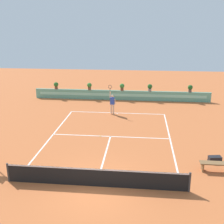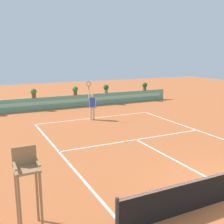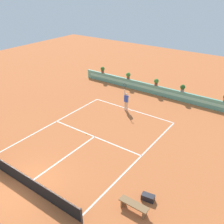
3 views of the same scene
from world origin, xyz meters
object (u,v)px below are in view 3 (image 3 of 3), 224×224
tennis_ball_near_baseline (86,134)px  potted_plant_right (183,88)px  bench_courtside (134,205)px  gear_bag (148,197)px  tennis_player (126,100)px  potted_plant_centre (156,82)px  potted_plant_left (128,75)px  potted_plant_far_left (103,69)px

tennis_ball_near_baseline → potted_plant_right: bearing=70.3°
bench_courtside → gear_bag: 1.12m
bench_courtside → tennis_ball_near_baseline: size_ratio=23.53×
gear_bag → tennis_player: tennis_player is taller
tennis_ball_near_baseline → potted_plant_right: (3.62, 10.10, 1.38)m
gear_bag → potted_plant_centre: potted_plant_centre is taller
bench_courtside → potted_plant_left: bearing=123.3°
potted_plant_centre → potted_plant_left: size_ratio=1.00×
tennis_player → potted_plant_centre: 4.94m
bench_courtside → potted_plant_centre: size_ratio=2.21×
tennis_player → tennis_ball_near_baseline: tennis_player is taller
bench_courtside → gear_bag: (0.25, 1.07, -0.20)m
gear_bag → potted_plant_left: size_ratio=0.97×
bench_courtside → potted_plant_far_left: 19.26m
potted_plant_left → potted_plant_far_left: bearing=180.0°
potted_plant_far_left → potted_plant_right: (9.72, 0.00, 0.00)m
tennis_ball_near_baseline → potted_plant_centre: size_ratio=0.09×
gear_bag → potted_plant_far_left: (-13.14, 13.20, 1.23)m
gear_bag → potted_plant_far_left: bearing=134.9°
gear_bag → potted_plant_right: 13.69m
tennis_ball_near_baseline → potted_plant_left: 10.52m
tennis_ball_near_baseline → potted_plant_far_left: potted_plant_far_left is taller
gear_bag → potted_plant_right: size_ratio=0.97×
potted_plant_far_left → potted_plant_centre: 6.91m
potted_plant_centre → potted_plant_right: same height
potted_plant_centre → potted_plant_left: (-3.38, 0.00, 0.00)m
potted_plant_far_left → potted_plant_right: bearing=0.0°
bench_courtside → potted_plant_far_left: (-12.89, 14.27, 1.04)m
bench_courtside → tennis_player: (-6.48, 9.37, 0.67)m
tennis_player → potted_plant_centre: bearing=84.2°
potted_plant_far_left → gear_bag: bearing=-45.1°
tennis_ball_near_baseline → potted_plant_left: size_ratio=0.09×
tennis_ball_near_baseline → potted_plant_right: potted_plant_right is taller
potted_plant_far_left → potted_plant_right: same height
tennis_player → tennis_ball_near_baseline: 5.31m
tennis_player → potted_plant_right: bearing=56.0°
bench_courtside → potted_plant_right: (-3.16, 14.27, 1.04)m
bench_courtside → potted_plant_left: (-9.36, 14.27, 1.04)m
tennis_player → tennis_ball_near_baseline: (-0.31, -5.20, -1.02)m
bench_courtside → tennis_ball_near_baseline: 7.97m
potted_plant_left → potted_plant_centre: bearing=0.0°
gear_bag → tennis_player: (-6.73, 8.29, 0.87)m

